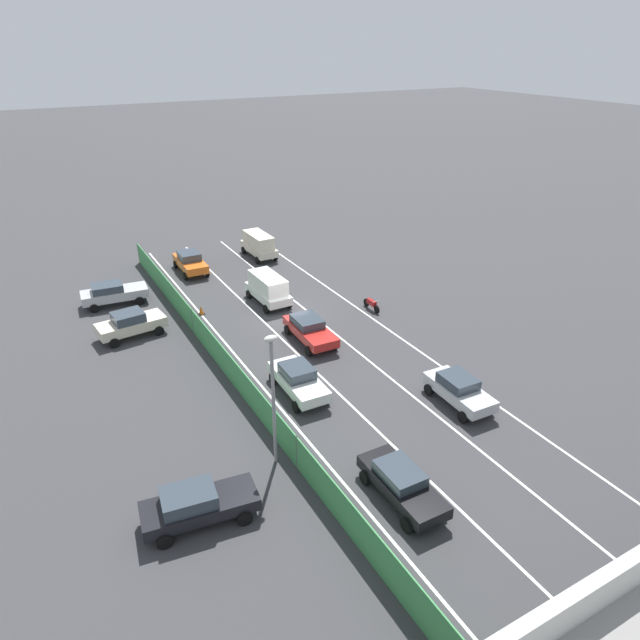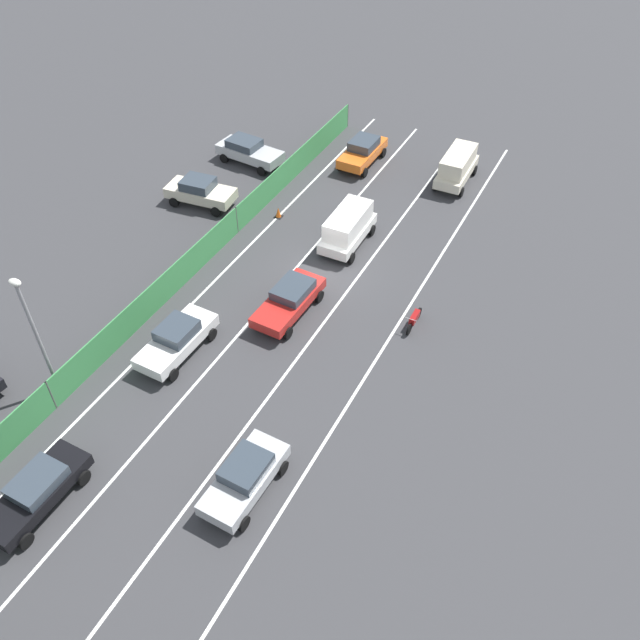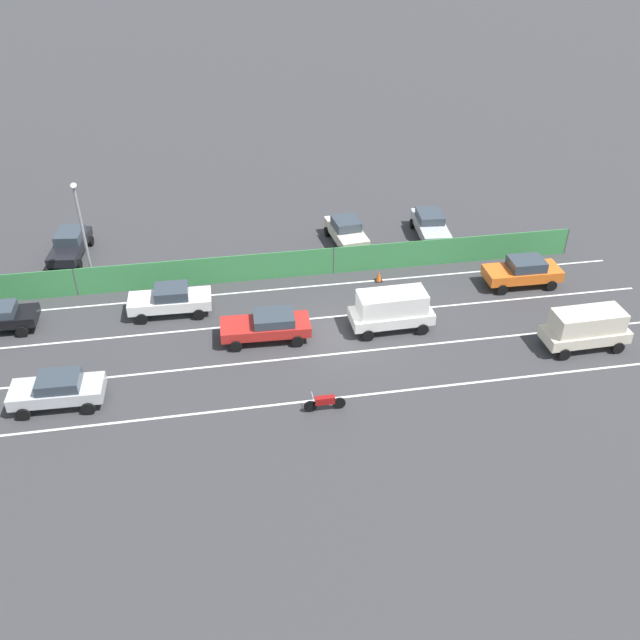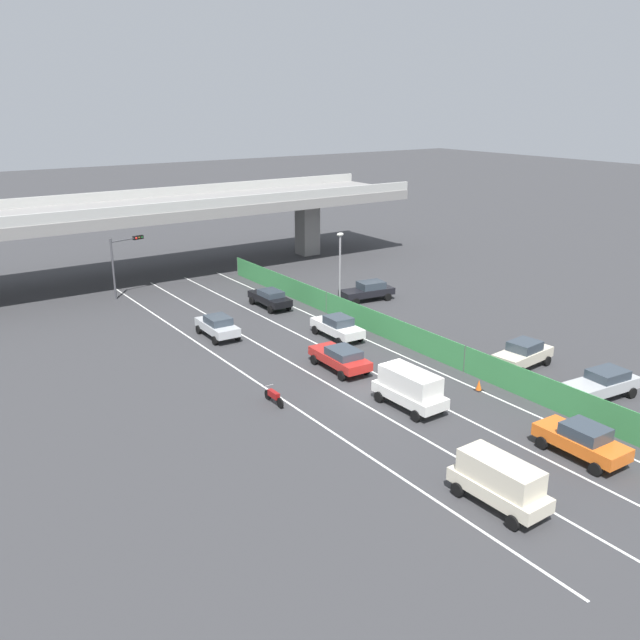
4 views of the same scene
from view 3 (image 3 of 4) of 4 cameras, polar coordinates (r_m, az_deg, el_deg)
ground_plane at (r=36.83m, az=1.71°, el=-1.16°), size 300.00×300.00×0.00m
lane_line_left_edge at (r=32.26m, az=-8.42°, el=-7.50°), size 0.14×49.50×0.01m
lane_line_mid_left at (r=34.93m, az=-8.68°, el=-3.82°), size 0.14×49.50×0.01m
lane_line_mid_right at (r=37.72m, az=-8.91°, el=-0.67°), size 0.14×49.50×0.01m
lane_line_right_edge at (r=40.60m, az=-9.11°, el=2.04°), size 0.14×49.50×0.01m
green_fence at (r=41.30m, az=-9.29°, el=4.02°), size 0.10×45.60×1.75m
car_sedan_red at (r=36.08m, az=-4.39°, el=-0.42°), size 2.18×4.75×1.53m
car_sedan_silver at (r=33.95m, az=-20.94°, el=-5.39°), size 2.06×4.25×1.61m
car_van_cream at (r=37.76m, az=21.24°, el=-0.56°), size 2.03×4.43×2.14m
car_van_white at (r=36.81m, az=5.97°, el=0.95°), size 2.14×4.45×2.19m
car_sedan_white at (r=38.94m, az=-12.31°, el=1.69°), size 2.08×4.58×1.65m
car_taxi_orange at (r=42.41m, az=16.51°, el=3.92°), size 2.08×4.48×1.70m
motorcycle at (r=31.70m, az=0.39°, el=-6.84°), size 0.60×1.95×0.93m
parked_wagon_silver at (r=46.77m, az=9.15°, el=7.82°), size 4.77×2.33×1.65m
parked_sedan_cream at (r=45.34m, az=2.20°, el=7.40°), size 4.48×2.40×1.73m
parked_sedan_dark at (r=46.58m, az=-20.04°, el=5.98°), size 4.84×2.43×1.64m
street_lamp at (r=41.08m, az=-19.16°, el=7.37°), size 0.60×0.36×6.61m
traffic_cone at (r=41.52m, az=4.89°, el=3.64°), size 0.47×0.47×0.66m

